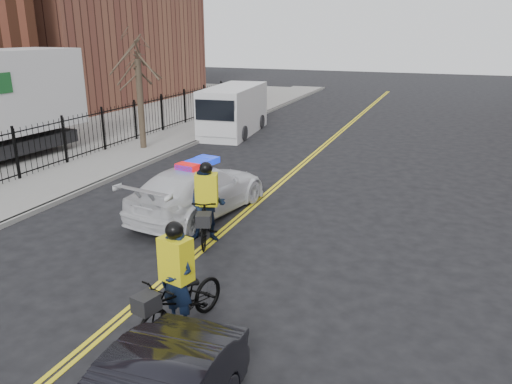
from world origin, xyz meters
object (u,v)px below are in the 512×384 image
Objects in this scene: cyclist_near at (177,293)px; police_cruiser at (199,190)px; cargo_van at (233,111)px; cyclist_far at (207,211)px.

police_cruiser is at bearing 127.55° from cyclist_near.
police_cruiser is 6.19m from cyclist_near.
police_cruiser is 0.89× the size of cargo_van.
police_cruiser is 2.46× the size of cyclist_far.
cyclist_near is 4.09m from cyclist_far.
police_cruiser is 2.37× the size of cyclist_near.
cyclist_far reaches higher than cyclist_near.
cyclist_near is 1.04× the size of cyclist_far.
cargo_van is 14.42m from cyclist_far.
police_cruiser is at bearing -77.06° from cargo_van.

